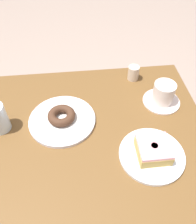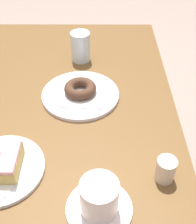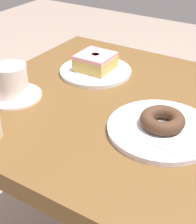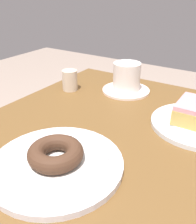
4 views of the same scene
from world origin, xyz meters
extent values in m
cube|color=brown|center=(0.00, 0.00, 0.69)|extent=(1.02, 0.70, 0.05)
cylinder|color=brown|center=(0.44, -0.27, 0.34)|extent=(0.05, 0.05, 0.67)
cylinder|color=white|center=(-0.01, 0.06, 0.72)|extent=(0.24, 0.24, 0.01)
cube|color=white|center=(-0.01, 0.06, 0.73)|extent=(0.15, 0.15, 0.00)
torus|color=#482D1E|center=(-0.01, 0.06, 0.75)|extent=(0.10, 0.10, 0.03)
cylinder|color=white|center=(0.28, -0.12, 0.72)|extent=(0.21, 0.21, 0.01)
cube|color=white|center=(0.28, -0.12, 0.73)|extent=(0.16, 0.16, 0.00)
cube|color=tan|center=(0.28, -0.12, 0.75)|extent=(0.10, 0.10, 0.04)
cube|color=pink|center=(0.28, -0.12, 0.77)|extent=(0.10, 0.10, 0.01)
cylinder|color=tan|center=(0.28, -0.12, 0.78)|extent=(0.02, 0.02, 0.00)
cylinder|color=white|center=(0.38, 0.12, 0.72)|extent=(0.14, 0.14, 0.01)
cylinder|color=white|center=(0.38, 0.12, 0.77)|extent=(0.08, 0.08, 0.08)
cylinder|color=black|center=(0.38, 0.12, 0.80)|extent=(0.07, 0.07, 0.00)
camera|label=1|loc=(0.06, -0.50, 1.37)|focal=37.82mm
camera|label=2|loc=(0.70, 0.12, 1.29)|focal=46.77mm
camera|label=3|loc=(-0.22, 0.66, 1.15)|focal=54.51mm
camera|label=4|loc=(-0.27, -0.19, 1.01)|focal=40.19mm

